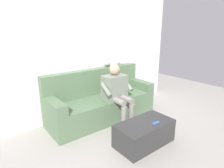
{
  "coord_description": "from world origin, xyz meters",
  "views": [
    {
      "loc": [
        1.95,
        2.73,
        1.72
      ],
      "look_at": [
        0.0,
        0.21,
        0.77
      ],
      "focal_mm": 30.37,
      "sensor_mm": 36.0,
      "label": 1
    }
  ],
  "objects_px": {
    "couch": "(101,102)",
    "person_solo_seated": "(117,90)",
    "coffee_table": "(144,133)",
    "cat_on_backrest": "(112,63)",
    "remote_blue": "(156,123)"
  },
  "relations": [
    {
      "from": "coffee_table",
      "to": "couch",
      "type": "bearing_deg",
      "value": -90.0
    },
    {
      "from": "cat_on_backrest",
      "to": "remote_blue",
      "type": "height_order",
      "value": "cat_on_backrest"
    },
    {
      "from": "coffee_table",
      "to": "remote_blue",
      "type": "bearing_deg",
      "value": 129.51
    },
    {
      "from": "coffee_table",
      "to": "cat_on_backrest",
      "type": "height_order",
      "value": "cat_on_backrest"
    },
    {
      "from": "couch",
      "to": "coffee_table",
      "type": "height_order",
      "value": "couch"
    },
    {
      "from": "couch",
      "to": "person_solo_seated",
      "type": "distance_m",
      "value": 0.47
    },
    {
      "from": "couch",
      "to": "cat_on_backrest",
      "type": "relative_size",
      "value": 3.91
    },
    {
      "from": "coffee_table",
      "to": "person_solo_seated",
      "type": "distance_m",
      "value": 0.93
    },
    {
      "from": "coffee_table",
      "to": "remote_blue",
      "type": "height_order",
      "value": "remote_blue"
    },
    {
      "from": "coffee_table",
      "to": "cat_on_backrest",
      "type": "relative_size",
      "value": 1.65
    },
    {
      "from": "couch",
      "to": "coffee_table",
      "type": "xyz_separation_m",
      "value": [
        0.0,
        1.15,
        -0.14
      ]
    },
    {
      "from": "couch",
      "to": "cat_on_backrest",
      "type": "bearing_deg",
      "value": -152.66
    },
    {
      "from": "person_solo_seated",
      "to": "coffee_table",
      "type": "bearing_deg",
      "value": 82.36
    },
    {
      "from": "cat_on_backrest",
      "to": "couch",
      "type": "bearing_deg",
      "value": 27.34
    },
    {
      "from": "couch",
      "to": "person_solo_seated",
      "type": "xyz_separation_m",
      "value": [
        -0.11,
        0.34,
        0.31
      ]
    }
  ]
}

